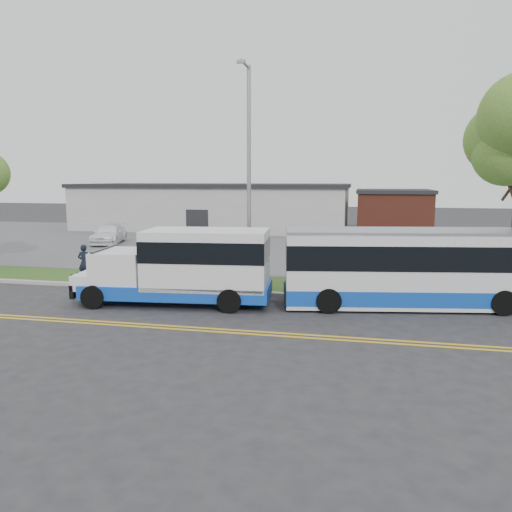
% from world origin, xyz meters
% --- Properties ---
extents(ground, '(140.00, 140.00, 0.00)m').
position_xyz_m(ground, '(0.00, 0.00, 0.00)').
color(ground, '#28282B').
rests_on(ground, ground).
extents(lane_line_north, '(70.00, 0.12, 0.01)m').
position_xyz_m(lane_line_north, '(0.00, -3.85, 0.01)').
color(lane_line_north, gold).
rests_on(lane_line_north, ground).
extents(lane_line_south, '(70.00, 0.12, 0.01)m').
position_xyz_m(lane_line_south, '(0.00, -4.15, 0.01)').
color(lane_line_south, gold).
rests_on(lane_line_south, ground).
extents(curb, '(80.00, 0.30, 0.15)m').
position_xyz_m(curb, '(0.00, 1.10, 0.07)').
color(curb, '#9E9B93').
rests_on(curb, ground).
extents(verge, '(80.00, 3.30, 0.10)m').
position_xyz_m(verge, '(0.00, 2.90, 0.05)').
color(verge, '#2E4918').
rests_on(verge, ground).
extents(parking_lot, '(80.00, 25.00, 0.10)m').
position_xyz_m(parking_lot, '(0.00, 17.00, 0.05)').
color(parking_lot, '#4C4C4F').
rests_on(parking_lot, ground).
extents(commercial_building, '(25.40, 10.40, 4.35)m').
position_xyz_m(commercial_building, '(-6.00, 27.00, 2.18)').
color(commercial_building, '#9E9E99').
rests_on(commercial_building, ground).
extents(brick_wing, '(6.30, 7.30, 3.90)m').
position_xyz_m(brick_wing, '(10.50, 26.00, 1.96)').
color(brick_wing, brown).
rests_on(brick_wing, ground).
extents(streetlight_near, '(0.35, 1.53, 9.50)m').
position_xyz_m(streetlight_near, '(3.00, 2.73, 5.23)').
color(streetlight_near, gray).
rests_on(streetlight_near, verge).
extents(shuttle_bus, '(7.76, 3.18, 2.90)m').
position_xyz_m(shuttle_bus, '(1.42, -0.87, 1.55)').
color(shuttle_bus, '#1043AD').
rests_on(shuttle_bus, ground).
extents(transit_bus, '(10.83, 4.13, 2.93)m').
position_xyz_m(transit_bus, '(10.32, 0.60, 1.48)').
color(transit_bus, silver).
rests_on(transit_bus, ground).
extents(pedestrian, '(0.66, 0.47, 1.70)m').
position_xyz_m(pedestrian, '(-4.69, 1.90, 0.95)').
color(pedestrian, black).
rests_on(pedestrian, verge).
extents(parked_car_a, '(3.47, 4.64, 1.46)m').
position_xyz_m(parked_car_a, '(-0.79, 12.33, 0.83)').
color(parked_car_a, '#ADAEB5').
rests_on(parked_car_a, parking_lot).
extents(parked_car_b, '(2.97, 5.01, 1.36)m').
position_xyz_m(parked_car_b, '(-10.34, 14.66, 0.78)').
color(parked_car_b, white).
rests_on(parked_car_b, parking_lot).
extents(grocery_bag_left, '(0.32, 0.32, 0.32)m').
position_xyz_m(grocery_bag_left, '(-4.99, 1.65, 0.26)').
color(grocery_bag_left, white).
rests_on(grocery_bag_left, verge).
extents(grocery_bag_right, '(0.32, 0.32, 0.32)m').
position_xyz_m(grocery_bag_right, '(-4.39, 2.15, 0.26)').
color(grocery_bag_right, white).
rests_on(grocery_bag_right, verge).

